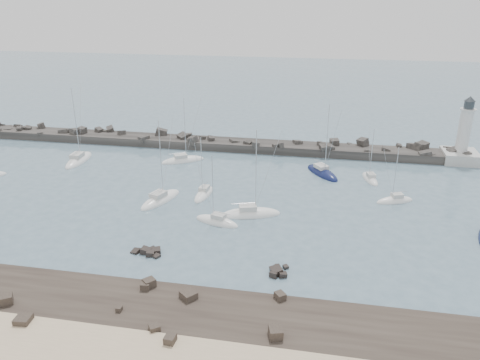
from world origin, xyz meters
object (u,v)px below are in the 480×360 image
sailboat_5 (217,222)px  sailboat_1 (79,161)px  lighthouse (461,148)px  sailboat_8 (322,173)px  sailboat_4 (183,161)px  sailboat_9 (395,201)px  sailboat_6 (204,194)px  sailboat_7 (251,214)px  sailboat_3 (160,200)px  sailboat_10 (370,179)px

sailboat_5 → sailboat_1: bearing=147.7°
lighthouse → sailboat_8: size_ratio=0.97×
sailboat_4 → sailboat_9: 43.61m
sailboat_4 → sailboat_6: sailboat_4 is taller
sailboat_1 → sailboat_9: (63.25, -9.08, -0.01)m
sailboat_7 → sailboat_9: bearing=22.3°
sailboat_1 → sailboat_6: (30.51, -12.37, -0.01)m
sailboat_6 → sailboat_8: (20.25, 14.33, 0.01)m
sailboat_5 → sailboat_8: sailboat_8 is taller
sailboat_6 → sailboat_3: bearing=-151.0°
sailboat_9 → sailboat_6: bearing=-174.3°
sailboat_10 → sailboat_6: bearing=-156.3°
sailboat_3 → sailboat_5: 12.97m
sailboat_4 → sailboat_10: (38.14, -3.51, 0.00)m
sailboat_3 → sailboat_10: 39.57m
sailboat_4 → sailboat_8: size_ratio=0.96×
sailboat_4 → lighthouse: bearing=10.4°
lighthouse → sailboat_10: 23.92m
lighthouse → sailboat_5: size_ratio=1.23×
sailboat_1 → sailboat_5: 41.67m
sailboat_9 → lighthouse: bearing=56.4°
lighthouse → sailboat_7: size_ratio=0.96×
lighthouse → sailboat_4: 58.30m
sailboat_8 → sailboat_3: bearing=-146.2°
sailboat_10 → sailboat_1: bearing=-179.5°
sailboat_8 → sailboat_10: bearing=-9.3°
sailboat_7 → sailboat_9: sailboat_7 is taller
sailboat_1 → sailboat_4: 22.01m
lighthouse → sailboat_5: bearing=-139.9°
lighthouse → sailboat_7: bearing=-139.6°
sailboat_4 → sailboat_5: bearing=-62.7°
sailboat_4 → sailboat_10: 38.30m
lighthouse → sailboat_9: bearing=-123.6°
lighthouse → sailboat_5: lighthouse is taller
sailboat_7 → sailboat_5: bearing=-142.5°
sailboat_4 → sailboat_7: sailboat_7 is taller
sailboat_5 → sailboat_8: bearing=57.3°
sailboat_3 → sailboat_4: (-2.19, 20.05, -0.01)m
sailboat_4 → sailboat_3: bearing=-83.8°
sailboat_3 → sailboat_10: size_ratio=1.40×
sailboat_3 → sailboat_7: (16.07, -2.61, 0.00)m
sailboat_3 → sailboat_5: (11.38, -6.21, -0.00)m
sailboat_6 → sailboat_9: bearing=5.7°
sailboat_1 → sailboat_4: bearing=10.4°
sailboat_3 → sailboat_10: sailboat_3 is taller
sailboat_1 → sailboat_10: (59.78, 0.47, -0.02)m
sailboat_4 → sailboat_9: sailboat_4 is taller
sailboat_4 → sailboat_9: size_ratio=1.35×
sailboat_3 → sailboat_10: (35.95, 16.54, -0.01)m
sailboat_6 → sailboat_7: (9.40, -6.31, 0.01)m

